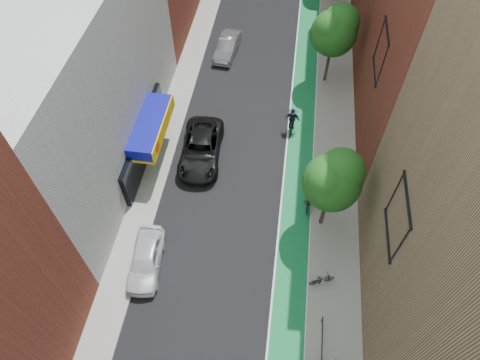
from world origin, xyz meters
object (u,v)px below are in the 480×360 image
at_px(cyclist_lane_near, 309,196).
at_px(parked_car_silver, 227,46).
at_px(cyclist_lane_mid, 292,123).
at_px(parked_car_white, 146,259).
at_px(cyclist_lane_far, 292,121).
at_px(parked_car_black, 201,149).

bearing_deg(cyclist_lane_near, parked_car_silver, -62.58).
height_order(parked_car_silver, cyclist_lane_mid, cyclist_lane_mid).
relative_size(parked_car_white, parked_car_silver, 1.00).
height_order(cyclist_lane_near, cyclist_lane_mid, cyclist_lane_near).
distance_m(parked_car_silver, cyclist_lane_far, 10.60).
xyz_separation_m(parked_car_silver, cyclist_lane_near, (7.70, -15.31, 0.24)).
distance_m(cyclist_lane_near, cyclist_lane_far, 6.88).
xyz_separation_m(parked_car_white, cyclist_lane_mid, (7.80, 12.25, 0.08)).
xyz_separation_m(parked_car_black, parked_car_silver, (-0.00, 12.13, -0.10)).
distance_m(parked_car_white, parked_car_silver, 21.04).
distance_m(parked_car_black, cyclist_lane_mid, 7.07).
bearing_deg(cyclist_lane_mid, parked_car_white, 63.06).
distance_m(parked_car_black, parked_car_silver, 12.13).
bearing_deg(cyclist_lane_near, parked_car_black, -21.74).
bearing_deg(parked_car_silver, parked_car_black, -84.11).
bearing_deg(cyclist_lane_far, parked_car_white, 59.42).
height_order(cyclist_lane_mid, cyclist_lane_far, cyclist_lane_mid).
height_order(parked_car_black, parked_car_silver, parked_car_black).
bearing_deg(cyclist_lane_far, cyclist_lane_near, 104.20).
relative_size(parked_car_silver, cyclist_lane_far, 2.11).
distance_m(parked_car_white, cyclist_lane_mid, 14.52).
relative_size(parked_car_black, cyclist_lane_near, 2.67).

